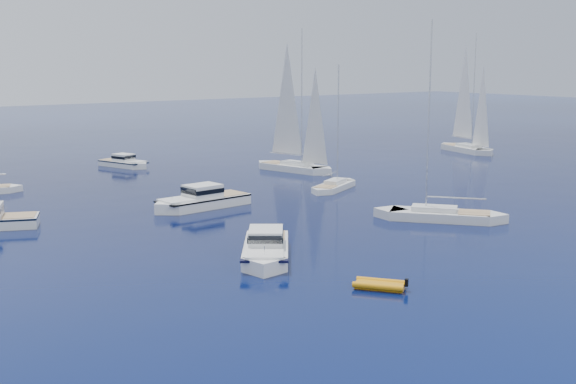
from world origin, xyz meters
name	(u,v)px	position (x,y,z in m)	size (l,w,h in m)	color
motor_cruiser_left	(266,259)	(-14.94, 16.14, 0.00)	(3.05, 9.98, 2.62)	white
motor_cruiser_centre	(201,208)	(-9.63, 34.34, 0.00)	(3.17, 10.35, 2.72)	white
motor_cruiser_horizon	(125,167)	(-4.18, 63.25, 0.00)	(2.46, 8.05, 2.11)	white
sailboat_mid_r	(440,220)	(3.99, 17.82, 0.00)	(3.04, 11.69, 17.18)	silver
sailboat_centre	(334,189)	(6.51, 34.83, 0.00)	(2.36, 9.09, 13.36)	white
sailboat_sails_r	(294,171)	(11.01, 47.93, 0.00)	(3.11, 11.96, 17.58)	white
sailboat_sails_far	(466,152)	(42.93, 48.44, 0.00)	(3.14, 12.08, 17.76)	silver
tender_yellow	(380,289)	(-13.36, 6.57, 0.00)	(1.78, 3.16, 0.95)	orange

